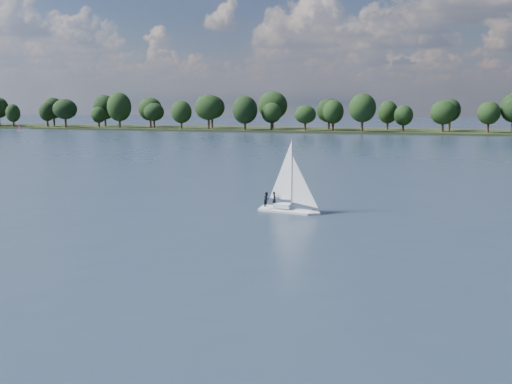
# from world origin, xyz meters

# --- Properties ---
(ground) EXTENTS (700.00, 700.00, 0.00)m
(ground) POSITION_xyz_m (0.00, 100.00, 0.00)
(ground) COLOR #233342
(ground) RESTS_ON ground
(far_shore) EXTENTS (660.00, 40.00, 1.50)m
(far_shore) POSITION_xyz_m (0.00, 212.00, 0.00)
(far_shore) COLOR black
(far_shore) RESTS_ON ground
(sailboat) EXTENTS (6.49, 2.87, 8.26)m
(sailboat) POSITION_xyz_m (-7.02, 35.64, 2.31)
(sailboat) COLOR white
(sailboat) RESTS_ON ground
(dinghy_pink) EXTENTS (2.85, 1.83, 4.24)m
(dinghy_pink) POSITION_xyz_m (-150.66, 174.16, 1.00)
(dinghy_pink) COLOR white
(dinghy_pink) RESTS_ON ground
(pontoon) EXTENTS (4.17, 2.37, 0.50)m
(pontoon) POSITION_xyz_m (-161.86, 192.59, 0.00)
(pontoon) COLOR #505355
(pontoon) RESTS_ON ground
(treeline) EXTENTS (562.77, 74.24, 18.09)m
(treeline) POSITION_xyz_m (-10.97, 208.06, 8.13)
(treeline) COLOR black
(treeline) RESTS_ON ground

